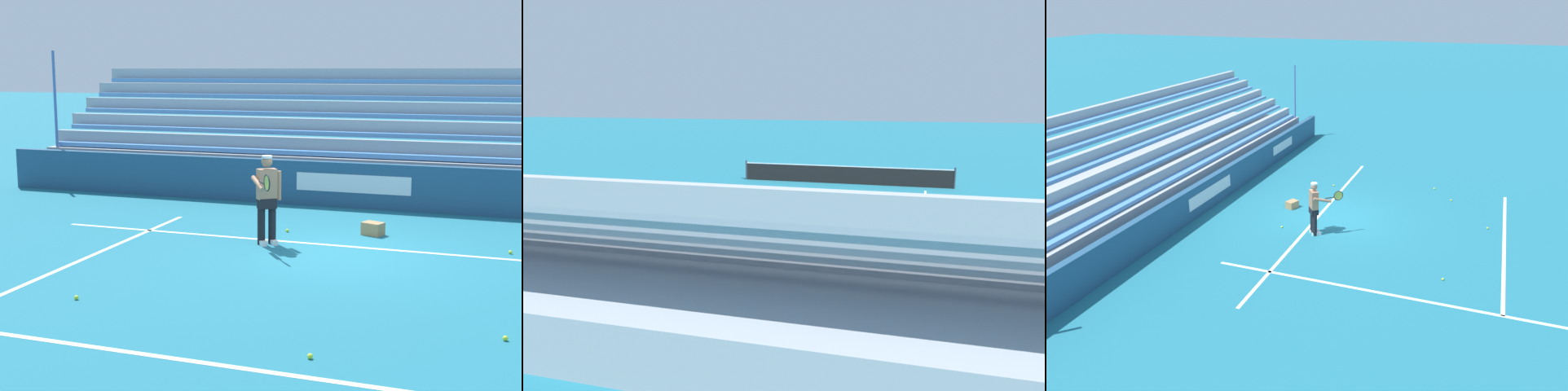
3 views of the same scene
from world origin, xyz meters
The scene contains 15 objects.
ground_plane centered at (0.00, 0.00, 0.00)m, with size 160.00×160.00×0.00m, color #1E6B7F.
court_baseline_white centered at (0.00, -0.50, 0.00)m, with size 12.00×0.10×0.01m, color white.
court_sideline_white centered at (4.11, 4.00, 0.00)m, with size 0.10×12.00×0.01m, color white.
court_service_line_white centered at (0.00, 5.50, 0.00)m, with size 8.22×0.10×0.01m, color white.
back_wall_sponsor_board centered at (-0.01, -4.45, 0.55)m, with size 20.70×0.25×1.10m.
bleacher_stand centered at (0.00, -7.07, 0.79)m, with size 19.66×4.00×3.85m.
tennis_player centered at (1.40, -0.16, 0.89)m, with size 0.64×1.05×1.71m.
ball_box_cardboard centered at (-0.37, -1.64, 0.13)m, with size 0.40×0.30×0.26m, color #A87F51.
tennis_ball_by_box centered at (-3.03, -0.93, 0.03)m, with size 0.07×0.07×0.07m, color #CCE533.
tennis_ball_near_player centered at (-0.89, 4.98, 0.03)m, with size 0.07×0.07×0.07m, color #CCE533.
tennis_ball_far_right centered at (-4.06, 2.89, 0.03)m, with size 0.07×0.07×0.07m, color #CCE533.
tennis_ball_midcourt centered at (1.35, -1.31, 0.03)m, with size 0.07×0.07×0.07m, color #CCE533.
tennis_ball_stray_back centered at (-3.01, 3.63, 0.03)m, with size 0.07×0.07×0.07m, color #CCE533.
tennis_ball_on_baseline centered at (2.92, 3.99, 0.03)m, with size 0.07×0.07×0.07m, color #CCE533.
tennis_net centered at (0.00, 10.99, 0.49)m, with size 11.09×0.09×1.07m.
Camera 2 is at (3.89, -15.38, 4.57)m, focal length 35.00 mm.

